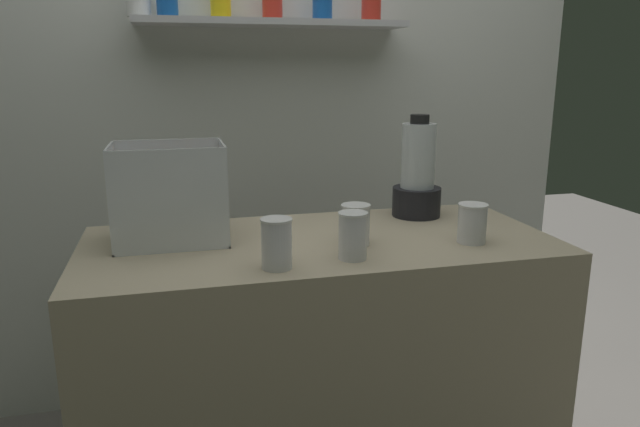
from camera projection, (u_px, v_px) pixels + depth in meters
name	position (u px, v px, depth m)	size (l,w,h in m)	color
counter	(320.00, 374.00, 1.86)	(1.40, 0.64, 0.90)	tan
back_wall_unit	(274.00, 103.00, 2.38)	(2.60, 0.24, 2.50)	silver
carrot_display_bin	(174.00, 210.00, 1.72)	(0.32, 0.24, 0.29)	white
blender_pitcher	(417.00, 177.00, 2.00)	(0.17, 0.17, 0.35)	black
juice_cup_pomegranate_far_left	(277.00, 245.00, 1.48)	(0.08, 0.08, 0.13)	white
juice_cup_pomegranate_left	(353.00, 239.00, 1.56)	(0.08, 0.08, 0.13)	white
juice_cup_pomegranate_middle	(355.00, 227.00, 1.68)	(0.09, 0.09, 0.12)	white
juice_cup_orange_right	(472.00, 226.00, 1.71)	(0.09, 0.09, 0.12)	white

